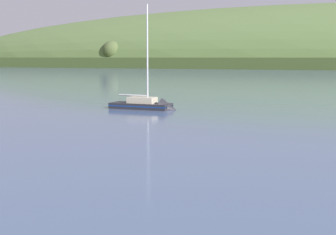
{
  "coord_description": "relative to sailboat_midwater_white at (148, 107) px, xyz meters",
  "views": [
    {
      "loc": [
        19.06,
        2.01,
        4.74
      ],
      "look_at": [
        7.66,
        28.7,
        0.89
      ],
      "focal_mm": 48.65,
      "sensor_mm": 36.0,
      "label": 1
    }
  ],
  "objects": [
    {
      "name": "far_shoreline_hill",
      "position": [
        -7.02,
        199.48,
        0.01
      ],
      "size": [
        573.52,
        134.9,
        61.54
      ],
      "rotation": [
        0.0,
        0.0,
        0.06
      ],
      "color": "#3C4E24",
      "rests_on": "ground"
    },
    {
      "name": "sailboat_midwater_white",
      "position": [
        0.0,
        0.0,
        0.0
      ],
      "size": [
        6.43,
        2.25,
        10.47
      ],
      "rotation": [
        0.0,
        0.0,
        0.02
      ],
      "color": "#232328",
      "rests_on": "ground"
    }
  ]
}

